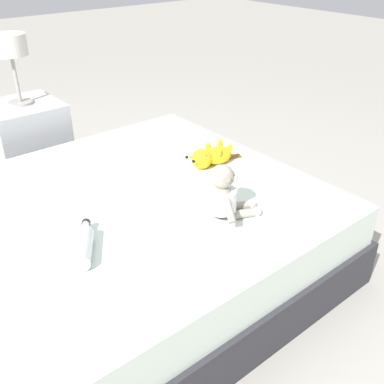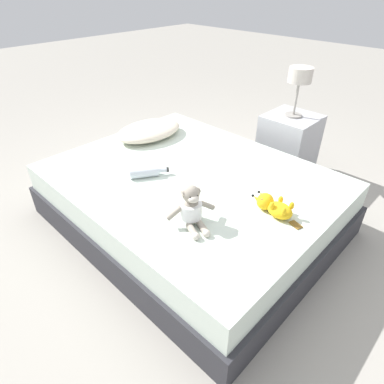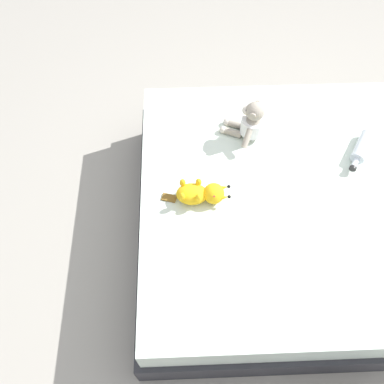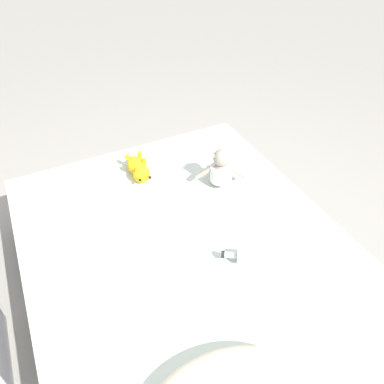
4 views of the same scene
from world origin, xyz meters
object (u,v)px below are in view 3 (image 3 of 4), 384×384
(plush_monkey, at_px, (251,123))
(glass_bottle, at_px, (362,148))
(bed, at_px, (321,212))
(plush_yellow_creature, at_px, (201,194))

(plush_monkey, relative_size, glass_bottle, 1.10)
(bed, bearing_deg, glass_bottle, 140.01)
(bed, height_order, plush_yellow_creature, plush_yellow_creature)
(plush_yellow_creature, relative_size, glass_bottle, 1.33)
(bed, xyz_separation_m, glass_bottle, (-0.23, 0.20, 0.25))
(bed, height_order, plush_monkey, plush_monkey)
(bed, xyz_separation_m, plush_yellow_creature, (0.02, -0.64, 0.26))
(bed, distance_m, plush_yellow_creature, 0.69)
(bed, bearing_deg, plush_yellow_creature, -88.12)
(bed, distance_m, plush_monkey, 0.60)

